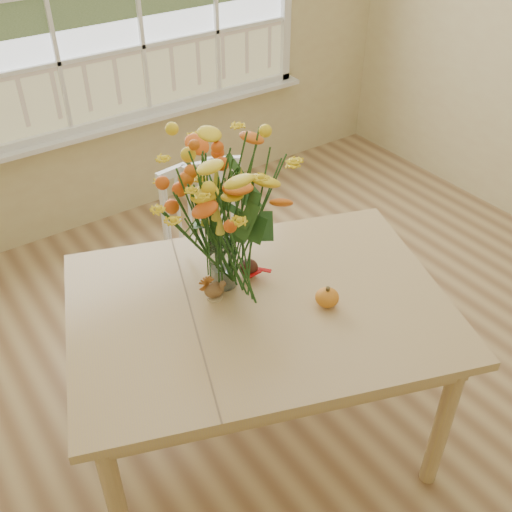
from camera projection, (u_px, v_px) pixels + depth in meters
floor at (366, 392)px, 3.02m from camera, size 4.00×4.50×0.01m
wall_back at (137, 12)px, 3.68m from camera, size 4.00×0.02×2.70m
dining_table at (259, 320)px, 2.41m from camera, size 1.75×1.49×0.79m
windsor_chair at (209, 245)px, 3.12m from camera, size 0.50×0.49×0.94m
flower_vase at (221, 209)px, 2.24m from camera, size 0.50×0.50×0.60m
pumpkin at (327, 298)px, 2.32m from camera, size 0.09×0.09×0.07m
turkey_figurine at (214, 290)px, 2.36m from camera, size 0.09×0.07×0.10m
dark_gourd at (248, 268)px, 2.48m from camera, size 0.13×0.11×0.07m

